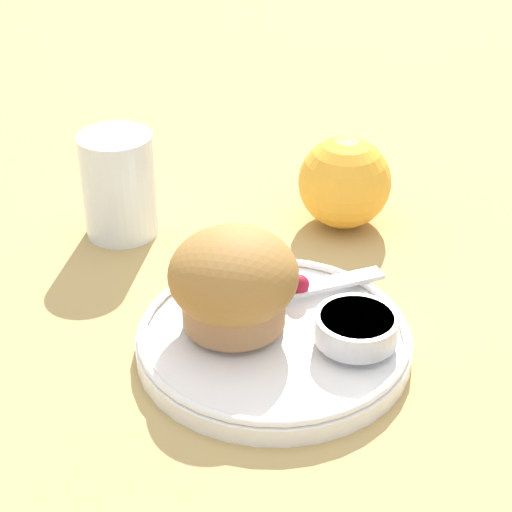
{
  "coord_description": "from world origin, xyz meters",
  "views": [
    {
      "loc": [
        -0.05,
        -0.49,
        0.39
      ],
      "look_at": [
        -0.01,
        0.04,
        0.06
      ],
      "focal_mm": 60.0,
      "sensor_mm": 36.0,
      "label": 1
    }
  ],
  "objects_px": {
    "butter_knife": "(288,292)",
    "juice_glass": "(119,185)",
    "muffin": "(233,282)",
    "orange_fruit": "(345,182)"
  },
  "relations": [
    {
      "from": "butter_knife",
      "to": "orange_fruit",
      "type": "xyz_separation_m",
      "value": [
        0.07,
        0.14,
        0.02
      ]
    },
    {
      "from": "muffin",
      "to": "juice_glass",
      "type": "relative_size",
      "value": 0.99
    },
    {
      "from": "muffin",
      "to": "orange_fruit",
      "type": "relative_size",
      "value": 1.12
    },
    {
      "from": "orange_fruit",
      "to": "juice_glass",
      "type": "height_order",
      "value": "juice_glass"
    },
    {
      "from": "juice_glass",
      "to": "orange_fruit",
      "type": "bearing_deg",
      "value": 0.31
    },
    {
      "from": "muffin",
      "to": "butter_knife",
      "type": "xyz_separation_m",
      "value": [
        0.04,
        0.03,
        -0.03
      ]
    },
    {
      "from": "juice_glass",
      "to": "muffin",
      "type": "bearing_deg",
      "value": -61.73
    },
    {
      "from": "orange_fruit",
      "to": "juice_glass",
      "type": "relative_size",
      "value": 0.89
    },
    {
      "from": "butter_knife",
      "to": "juice_glass",
      "type": "xyz_separation_m",
      "value": [
        -0.13,
        0.14,
        0.02
      ]
    },
    {
      "from": "orange_fruit",
      "to": "juice_glass",
      "type": "xyz_separation_m",
      "value": [
        -0.2,
        -0.0,
        0.01
      ]
    }
  ]
}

